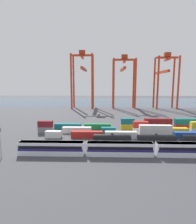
# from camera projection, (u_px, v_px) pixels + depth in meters

# --- Properties ---
(ground_plane) EXTENTS (420.00, 420.00, 0.00)m
(ground_plane) POSITION_uv_depth(u_px,v_px,m) (119.00, 118.00, 115.62)
(ground_plane) COLOR #424247
(harbour_water) EXTENTS (400.00, 110.00, 0.01)m
(harbour_water) POSITION_uv_depth(u_px,v_px,m) (112.00, 102.00, 217.86)
(harbour_water) COLOR #384C60
(harbour_water) RESTS_ON ground_plane
(passenger_train) EXTENTS (59.25, 3.14, 3.90)m
(passenger_train) POSITION_uv_depth(u_px,v_px,m) (120.00, 148.00, 54.45)
(passenger_train) COLOR silver
(passenger_train) RESTS_ON ground_plane
(signal_mast) EXTENTS (0.36, 0.60, 8.73)m
(signal_mast) POSITION_uv_depth(u_px,v_px,m) (0.00, 139.00, 51.68)
(signal_mast) COLOR gray
(signal_mast) RESTS_ON ground_plane
(shipping_container_0) EXTENTS (6.04, 2.44, 2.60)m
(shipping_container_0) POSITION_uv_depth(u_px,v_px,m) (53.00, 134.00, 72.73)
(shipping_container_0) COLOR silver
(shipping_container_0) RESTS_ON ground_plane
(shipping_container_1) EXTENTS (12.10, 2.44, 2.60)m
(shipping_container_1) POSITION_uv_depth(u_px,v_px,m) (87.00, 134.00, 72.33)
(shipping_container_1) COLOR #AD211C
(shipping_container_1) RESTS_ON ground_plane
(shipping_container_2) EXTENTS (12.10, 2.44, 2.60)m
(shipping_container_2) POSITION_uv_depth(u_px,v_px,m) (121.00, 135.00, 71.92)
(shipping_container_2) COLOR silver
(shipping_container_2) RESTS_ON ground_plane
(shipping_container_3) EXTENTS (12.10, 2.44, 2.60)m
(shipping_container_3) POSITION_uv_depth(u_px,v_px,m) (155.00, 135.00, 71.51)
(shipping_container_3) COLOR silver
(shipping_container_3) RESTS_ON ground_plane
(shipping_container_4) EXTENTS (12.10, 2.44, 2.60)m
(shipping_container_4) POSITION_uv_depth(u_px,v_px,m) (155.00, 128.00, 71.12)
(shipping_container_4) COLOR silver
(shipping_container_4) RESTS_ON shipping_container_3
(shipping_container_5) EXTENTS (12.10, 2.44, 2.60)m
(shipping_container_5) POSITION_uv_depth(u_px,v_px,m) (190.00, 135.00, 71.10)
(shipping_container_5) COLOR #1C4299
(shipping_container_5) RESTS_ON ground_plane
(shipping_container_6) EXTENTS (6.04, 2.44, 2.60)m
(shipping_container_6) POSITION_uv_depth(u_px,v_px,m) (46.00, 130.00, 79.65)
(shipping_container_6) COLOR slate
(shipping_container_6) RESTS_ON ground_plane
(shipping_container_7) EXTENTS (6.04, 2.44, 2.60)m
(shipping_container_7) POSITION_uv_depth(u_px,v_px,m) (45.00, 124.00, 79.26)
(shipping_container_7) COLOR maroon
(shipping_container_7) RESTS_ON shipping_container_6
(shipping_container_8) EXTENTS (12.10, 2.44, 2.60)m
(shipping_container_8) POSITION_uv_depth(u_px,v_px,m) (77.00, 130.00, 79.23)
(shipping_container_8) COLOR silver
(shipping_container_8) RESTS_ON ground_plane
(shipping_container_9) EXTENTS (6.04, 2.44, 2.60)m
(shipping_container_9) POSITION_uv_depth(u_px,v_px,m) (108.00, 130.00, 78.82)
(shipping_container_9) COLOR #146066
(shipping_container_9) RESTS_ON ground_plane
(shipping_container_10) EXTENTS (6.04, 2.44, 2.60)m
(shipping_container_10) POSITION_uv_depth(u_px,v_px,m) (140.00, 131.00, 78.40)
(shipping_container_10) COLOR silver
(shipping_container_10) RESTS_ON ground_plane
(shipping_container_11) EXTENTS (6.04, 2.44, 2.60)m
(shipping_container_11) POSITION_uv_depth(u_px,v_px,m) (141.00, 124.00, 78.01)
(shipping_container_11) COLOR #AD211C
(shipping_container_11) RESTS_ON shipping_container_10
(shipping_container_12) EXTENTS (12.10, 2.44, 2.60)m
(shipping_container_12) POSITION_uv_depth(u_px,v_px,m) (173.00, 131.00, 77.98)
(shipping_container_12) COLOR gold
(shipping_container_12) RESTS_ON ground_plane
(shipping_container_17) EXTENTS (12.10, 2.44, 2.60)m
(shipping_container_17) POSITION_uv_depth(u_px,v_px,m) (68.00, 126.00, 86.15)
(shipping_container_17) COLOR #146066
(shipping_container_17) RESTS_ON ground_plane
(shipping_container_18) EXTENTS (12.10, 2.44, 2.60)m
(shipping_container_18) POSITION_uv_depth(u_px,v_px,m) (98.00, 127.00, 85.72)
(shipping_container_18) COLOR #197538
(shipping_container_18) RESTS_ON ground_plane
(shipping_container_19) EXTENTS (6.04, 2.44, 2.60)m
(shipping_container_19) POSITION_uv_depth(u_px,v_px,m) (127.00, 127.00, 85.30)
(shipping_container_19) COLOR gold
(shipping_container_19) RESTS_ON ground_plane
(shipping_container_20) EXTENTS (6.04, 2.44, 2.60)m
(shipping_container_20) POSITION_uv_depth(u_px,v_px,m) (128.00, 121.00, 84.91)
(shipping_container_20) COLOR #146066
(shipping_container_20) RESTS_ON shipping_container_19
(shipping_container_21) EXTENTS (12.10, 2.44, 2.60)m
(shipping_container_21) POSITION_uv_depth(u_px,v_px,m) (158.00, 127.00, 84.87)
(shipping_container_21) COLOR slate
(shipping_container_21) RESTS_ON ground_plane
(shipping_container_22) EXTENTS (12.10, 2.44, 2.60)m
(shipping_container_22) POSITION_uv_depth(u_px,v_px,m) (158.00, 121.00, 84.48)
(shipping_container_22) COLOR maroon
(shipping_container_22) RESTS_ON shipping_container_21
(shipping_container_23) EXTENTS (12.10, 2.44, 2.60)m
(shipping_container_23) POSITION_uv_depth(u_px,v_px,m) (188.00, 127.00, 84.45)
(shipping_container_23) COLOR #AD211C
(shipping_container_23) RESTS_ON ground_plane
(shipping_container_24) EXTENTS (12.10, 2.44, 2.60)m
(shipping_container_24) POSITION_uv_depth(u_px,v_px,m) (189.00, 122.00, 84.06)
(shipping_container_24) COLOR #146066
(shipping_container_24) RESTS_ON shipping_container_23
(gantry_crane_west) EXTENTS (18.60, 39.02, 47.82)m
(gantry_crane_west) POSITION_uv_depth(u_px,v_px,m) (83.00, 74.00, 159.72)
(gantry_crane_west) COLOR red
(gantry_crane_west) RESTS_ON ground_plane
(gantry_crane_central) EXTENTS (19.24, 35.70, 44.19)m
(gantry_crane_central) POSITION_uv_depth(u_px,v_px,m) (124.00, 76.00, 158.68)
(gantry_crane_central) COLOR red
(gantry_crane_central) RESTS_ON ground_plane
(gantry_crane_east) EXTENTS (17.91, 40.13, 45.78)m
(gantry_crane_east) POSITION_uv_depth(u_px,v_px,m) (165.00, 76.00, 158.09)
(gantry_crane_east) COLOR red
(gantry_crane_east) RESTS_ON ground_plane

